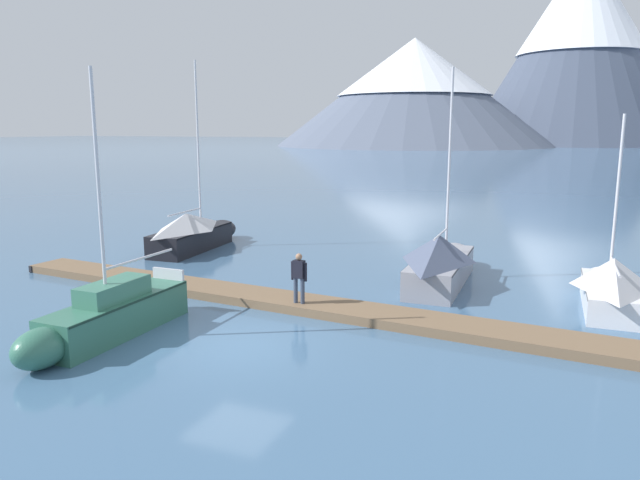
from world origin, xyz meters
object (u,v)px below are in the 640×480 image
object	(u,v)px
sailboat_nearest_berth	(195,231)
sailboat_mid_dock_starboard	(610,283)
sailboat_mid_dock_port	(442,260)
person_on_dock	(299,275)
sailboat_second_berth	(106,317)

from	to	relation	value
sailboat_nearest_berth	sailboat_mid_dock_starboard	xyz separation A→B (m)	(18.84, -2.85, -0.06)
sailboat_mid_dock_port	sailboat_mid_dock_starboard	distance (m)	6.02
sailboat_nearest_berth	sailboat_mid_dock_port	distance (m)	13.03
sailboat_nearest_berth	sailboat_mid_dock_port	xyz separation A→B (m)	(12.90, -1.84, 0.05)
sailboat_nearest_berth	person_on_dock	size ratio (longest dim) A/B	5.51
sailboat_nearest_berth	sailboat_mid_dock_port	bearing A→B (deg)	-8.12
sailboat_mid_dock_starboard	person_on_dock	xyz separation A→B (m)	(-9.51, -4.60, 0.42)
sailboat_mid_dock_port	person_on_dock	size ratio (longest dim) A/B	4.94
person_on_dock	sailboat_mid_dock_starboard	bearing A→B (deg)	25.82
sailboat_mid_dock_port	sailboat_second_berth	bearing A→B (deg)	-126.68
sailboat_mid_dock_starboard	person_on_dock	distance (m)	10.58
sailboat_second_berth	sailboat_mid_dock_port	bearing A→B (deg)	53.32
sailboat_second_berth	sailboat_mid_dock_starboard	bearing A→B (deg)	34.17
sailboat_nearest_berth	person_on_dock	xyz separation A→B (m)	(9.33, -7.45, 0.36)
sailboat_nearest_berth	sailboat_second_berth	size ratio (longest dim) A/B	1.21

